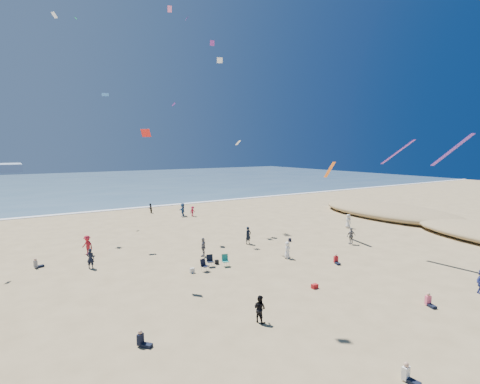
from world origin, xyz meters
TOP-DOWN VIEW (x-y plane):
  - ground at (0.00, 0.00)m, footprint 220.00×220.00m
  - ocean at (0.00, 95.00)m, footprint 220.00×100.00m
  - surf_line at (0.00, 45.00)m, footprint 220.00×1.20m
  - standing_flyers at (6.07, 17.72)m, footprint 39.97×43.45m
  - seated_group at (0.56, 3.81)m, footprint 22.56×26.17m
  - chair_cluster at (1.42, 11.06)m, footprint 2.76×1.55m
  - white_tote at (-0.57, 10.96)m, footprint 0.35×0.20m
  - black_backpack at (2.14, 11.86)m, footprint 0.30×0.22m
  - cooler at (5.26, 3.38)m, footprint 0.45×0.30m
  - navy_bag at (12.40, 14.48)m, footprint 0.28×0.18m
  - kites_aloft at (8.90, 13.45)m, footprint 44.80×45.03m

SIDE VIEW (x-z plane):
  - ground at x=0.00m, z-range 0.00..0.00m
  - ocean at x=0.00m, z-range 0.00..0.06m
  - surf_line at x=0.00m, z-range 0.00..0.08m
  - cooler at x=5.26m, z-range 0.00..0.30m
  - navy_bag at x=12.40m, z-range 0.00..0.34m
  - black_backpack at x=2.14m, z-range 0.00..0.38m
  - white_tote at x=-0.57m, z-range 0.00..0.40m
  - seated_group at x=0.56m, z-range 0.00..0.84m
  - chair_cluster at x=1.42m, z-range 0.00..1.00m
  - standing_flyers at x=6.07m, z-range -0.11..1.81m
  - kites_aloft at x=8.90m, z-range 0.78..27.87m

